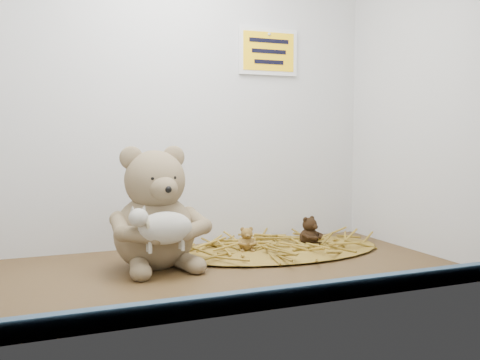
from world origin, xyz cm
name	(u,v)px	position (x,y,z in cm)	size (l,w,h in cm)	color
alcove_shell	(189,75)	(0.00, 9.00, 45.00)	(120.40, 60.20, 90.40)	#3B2514
front_rail	(252,300)	(0.00, -28.80, 1.80)	(119.28, 2.20, 3.60)	#3D5774
straw_bed	(278,249)	(25.50, 12.63, 0.56)	(57.59, 33.44, 1.11)	brown
main_teddy	(154,207)	(-8.95, 7.98, 14.22)	(22.93, 24.20, 28.43)	#887153
toy_lamb	(165,228)	(-8.95, -2.21, 10.94)	(15.47, 9.44, 9.99)	beige
mini_teddy_tan	(247,238)	(16.38, 12.85, 4.23)	(5.03, 5.31, 6.24)	olive
mini_teddy_brown	(309,230)	(34.62, 12.41, 5.13)	(6.48, 6.84, 8.03)	black
wall_sign	(268,52)	(30.00, 29.40, 55.00)	(16.00, 1.20, 11.00)	yellow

